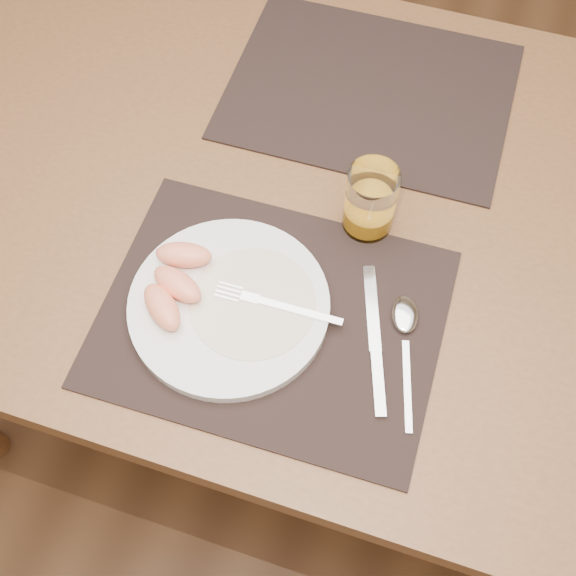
{
  "coord_description": "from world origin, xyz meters",
  "views": [
    {
      "loc": [
        0.17,
        -0.63,
        1.61
      ],
      "look_at": [
        0.02,
        -0.18,
        0.77
      ],
      "focal_mm": 45.0,
      "sensor_mm": 36.0,
      "label": 1
    }
  ],
  "objects_px": {
    "fork": "(267,302)",
    "spoon": "(405,325)",
    "table": "(312,223)",
    "knife": "(376,351)",
    "placemat_near": "(272,317)",
    "plate": "(229,305)",
    "placemat_far": "(370,91)",
    "juice_glass": "(370,203)"
  },
  "relations": [
    {
      "from": "placemat_near",
      "to": "spoon",
      "type": "height_order",
      "value": "spoon"
    },
    {
      "from": "juice_glass",
      "to": "plate",
      "type": "bearing_deg",
      "value": -125.99
    },
    {
      "from": "table",
      "to": "knife",
      "type": "height_order",
      "value": "knife"
    },
    {
      "from": "placemat_near",
      "to": "plate",
      "type": "bearing_deg",
      "value": -174.55
    },
    {
      "from": "placemat_near",
      "to": "fork",
      "type": "distance_m",
      "value": 0.02
    },
    {
      "from": "placemat_far",
      "to": "fork",
      "type": "distance_m",
      "value": 0.43
    },
    {
      "from": "table",
      "to": "fork",
      "type": "relative_size",
      "value": 8.01
    },
    {
      "from": "juice_glass",
      "to": "spoon",
      "type": "bearing_deg",
      "value": -57.95
    },
    {
      "from": "knife",
      "to": "juice_glass",
      "type": "relative_size",
      "value": 1.96
    },
    {
      "from": "spoon",
      "to": "table",
      "type": "bearing_deg",
      "value": 135.47
    },
    {
      "from": "spoon",
      "to": "fork",
      "type": "bearing_deg",
      "value": -170.19
    },
    {
      "from": "fork",
      "to": "spoon",
      "type": "bearing_deg",
      "value": 9.81
    },
    {
      "from": "fork",
      "to": "knife",
      "type": "height_order",
      "value": "fork"
    },
    {
      "from": "table",
      "to": "knife",
      "type": "xyz_separation_m",
      "value": [
        0.15,
        -0.23,
        0.09
      ]
    },
    {
      "from": "spoon",
      "to": "plate",
      "type": "bearing_deg",
      "value": -168.58
    },
    {
      "from": "placemat_near",
      "to": "plate",
      "type": "height_order",
      "value": "plate"
    },
    {
      "from": "table",
      "to": "spoon",
      "type": "relative_size",
      "value": 7.37
    },
    {
      "from": "fork",
      "to": "spoon",
      "type": "relative_size",
      "value": 0.92
    },
    {
      "from": "fork",
      "to": "spoon",
      "type": "xyz_separation_m",
      "value": [
        0.18,
        0.03,
        -0.01
      ]
    },
    {
      "from": "table",
      "to": "plate",
      "type": "height_order",
      "value": "plate"
    },
    {
      "from": "placemat_far",
      "to": "spoon",
      "type": "bearing_deg",
      "value": -68.91
    },
    {
      "from": "placemat_far",
      "to": "plate",
      "type": "xyz_separation_m",
      "value": [
        -0.08,
        -0.45,
        0.01
      ]
    },
    {
      "from": "placemat_near",
      "to": "knife",
      "type": "height_order",
      "value": "knife"
    },
    {
      "from": "fork",
      "to": "placemat_far",
      "type": "bearing_deg",
      "value": 86.31
    },
    {
      "from": "placemat_near",
      "to": "plate",
      "type": "relative_size",
      "value": 1.67
    },
    {
      "from": "table",
      "to": "juice_glass",
      "type": "xyz_separation_m",
      "value": [
        0.09,
        -0.03,
        0.14
      ]
    },
    {
      "from": "plate",
      "to": "knife",
      "type": "height_order",
      "value": "plate"
    },
    {
      "from": "fork",
      "to": "placemat_near",
      "type": "bearing_deg",
      "value": -47.56
    },
    {
      "from": "table",
      "to": "juice_glass",
      "type": "distance_m",
      "value": 0.17
    },
    {
      "from": "placemat_near",
      "to": "table",
      "type": "bearing_deg",
      "value": 92.37
    },
    {
      "from": "plate",
      "to": "spoon",
      "type": "relative_size",
      "value": 1.42
    },
    {
      "from": "knife",
      "to": "spoon",
      "type": "bearing_deg",
      "value": 59.91
    },
    {
      "from": "knife",
      "to": "plate",
      "type": "bearing_deg",
      "value": 179.71
    },
    {
      "from": "fork",
      "to": "juice_glass",
      "type": "xyz_separation_m",
      "value": [
        0.09,
        0.18,
        0.03
      ]
    },
    {
      "from": "placemat_near",
      "to": "spoon",
      "type": "xyz_separation_m",
      "value": [
        0.17,
        0.04,
        0.01
      ]
    },
    {
      "from": "fork",
      "to": "juice_glass",
      "type": "bearing_deg",
      "value": 62.94
    },
    {
      "from": "table",
      "to": "placemat_far",
      "type": "relative_size",
      "value": 3.11
    },
    {
      "from": "table",
      "to": "placemat_near",
      "type": "distance_m",
      "value": 0.24
    },
    {
      "from": "table",
      "to": "fork",
      "type": "distance_m",
      "value": 0.24
    },
    {
      "from": "plate",
      "to": "knife",
      "type": "bearing_deg",
      "value": -0.29
    },
    {
      "from": "table",
      "to": "spoon",
      "type": "xyz_separation_m",
      "value": [
        0.18,
        -0.18,
        0.09
      ]
    },
    {
      "from": "knife",
      "to": "spoon",
      "type": "height_order",
      "value": "spoon"
    }
  ]
}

